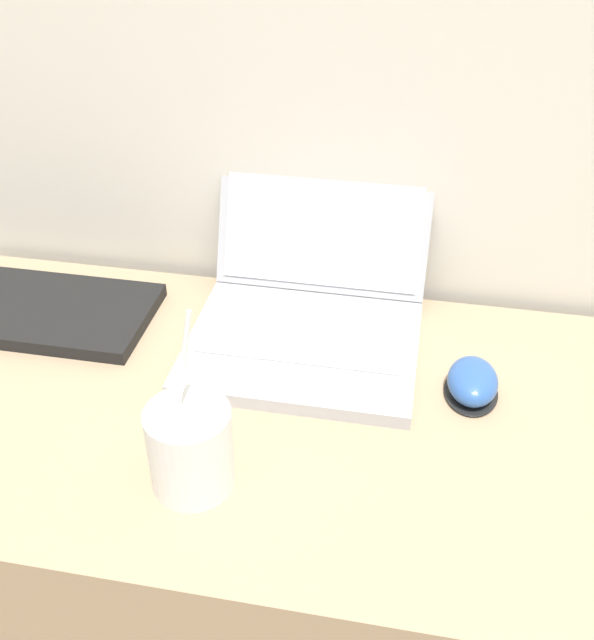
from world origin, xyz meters
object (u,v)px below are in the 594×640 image
laptop (310,299)px  external_keyboard (9,307)px  computer_mouse (472,383)px  drink_cup (190,446)px

laptop → external_keyboard: bearing=-174.3°
laptop → computer_mouse: bearing=-24.3°
computer_mouse → external_keyboard: computer_mouse is taller
external_keyboard → drink_cup: bearing=-36.1°
drink_cup → external_keyboard: bearing=143.9°
laptop → computer_mouse: laptop is taller
computer_mouse → external_keyboard: (-0.68, 0.06, -0.01)m
external_keyboard → laptop: bearing=5.7°
drink_cup → external_keyboard: (-0.37, 0.27, -0.04)m
laptop → drink_cup: size_ratio=1.58×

